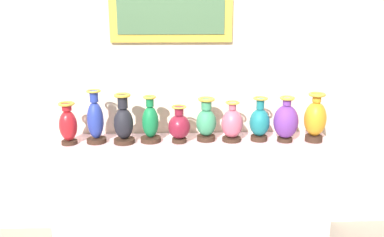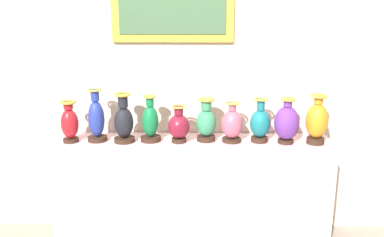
# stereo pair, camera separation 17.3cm
# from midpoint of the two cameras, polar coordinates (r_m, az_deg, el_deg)

# --- Properties ---
(ground_plane) EXTENTS (10.14, 10.14, 0.00)m
(ground_plane) POSITION_cam_midpoint_polar(r_m,az_deg,el_deg) (3.53, 1.46, -16.28)
(ground_plane) COLOR gray
(display_shelf) EXTENTS (2.16, 0.39, 0.85)m
(display_shelf) POSITION_cam_midpoint_polar(r_m,az_deg,el_deg) (3.33, 1.51, -10.01)
(display_shelf) COLOR beige
(display_shelf) RESTS_ON ground_plane
(back_wall) EXTENTS (4.14, 0.14, 3.05)m
(back_wall) POSITION_cam_midpoint_polar(r_m,az_deg,el_deg) (3.28, 1.56, 9.77)
(back_wall) COLOR beige
(back_wall) RESTS_ON ground_plane
(vase_crimson) EXTENTS (0.13, 0.13, 0.32)m
(vase_crimson) POSITION_cam_midpoint_polar(r_m,az_deg,el_deg) (3.20, -15.25, -0.59)
(vase_crimson) COLOR #382319
(vase_crimson) RESTS_ON display_shelf
(vase_cobalt) EXTENTS (0.15, 0.15, 0.41)m
(vase_cobalt) POSITION_cam_midpoint_polar(r_m,az_deg,el_deg) (3.17, -11.70, -0.11)
(vase_cobalt) COLOR #382319
(vase_cobalt) RESTS_ON display_shelf
(vase_onyx) EXTENTS (0.16, 0.16, 0.38)m
(vase_onyx) POSITION_cam_midpoint_polar(r_m,az_deg,el_deg) (3.12, -7.95, -0.44)
(vase_onyx) COLOR #382319
(vase_onyx) RESTS_ON display_shelf
(vase_emerald) EXTENTS (0.16, 0.16, 0.36)m
(vase_emerald) POSITION_cam_midpoint_polar(r_m,az_deg,el_deg) (3.12, -4.25, -0.55)
(vase_emerald) COLOR #382319
(vase_emerald) RESTS_ON display_shelf
(vase_burgundy) EXTENTS (0.17, 0.17, 0.28)m
(vase_burgundy) POSITION_cam_midpoint_polar(r_m,az_deg,el_deg) (3.09, -0.25, -1.07)
(vase_burgundy) COLOR #382319
(vase_burgundy) RESTS_ON display_shelf
(vase_jade) EXTENTS (0.15, 0.15, 0.34)m
(vase_jade) POSITION_cam_midpoint_polar(r_m,az_deg,el_deg) (3.13, 3.58, -0.50)
(vase_jade) COLOR #382319
(vase_jade) RESTS_ON display_shelf
(vase_rose) EXTENTS (0.16, 0.16, 0.31)m
(vase_rose) POSITION_cam_midpoint_polar(r_m,az_deg,el_deg) (3.12, 7.19, -0.86)
(vase_rose) COLOR #382319
(vase_rose) RESTS_ON display_shelf
(vase_teal) EXTENTS (0.15, 0.15, 0.34)m
(vase_teal) POSITION_cam_midpoint_polar(r_m,az_deg,el_deg) (3.15, 11.03, -0.69)
(vase_teal) COLOR #382319
(vase_teal) RESTS_ON display_shelf
(vase_violet) EXTENTS (0.19, 0.19, 0.35)m
(vase_violet) POSITION_cam_midpoint_polar(r_m,az_deg,el_deg) (3.16, 14.62, -0.57)
(vase_violet) COLOR #382319
(vase_violet) RESTS_ON display_shelf
(vase_amber) EXTENTS (0.17, 0.17, 0.38)m
(vase_amber) POSITION_cam_midpoint_polar(r_m,az_deg,el_deg) (3.21, 18.53, -0.35)
(vase_amber) COLOR #382319
(vase_amber) RESTS_ON display_shelf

